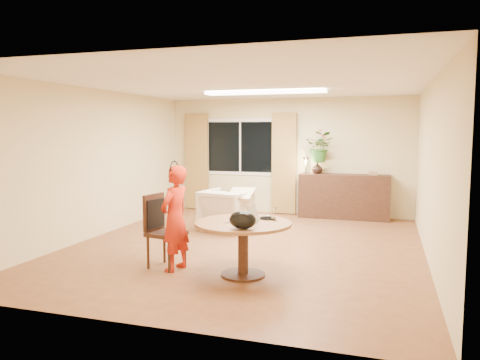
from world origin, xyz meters
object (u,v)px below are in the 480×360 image
at_px(dining_chair, 166,231).
at_px(sideboard, 344,196).
at_px(armchair, 227,210).
at_px(child, 175,218).
at_px(dining_table, 243,234).

bearing_deg(dining_chair, sideboard, 77.05).
bearing_deg(armchair, child, 103.94).
relative_size(child, armchair, 1.65).
xyz_separation_m(armchair, sideboard, (2.00, 1.90, 0.08)).
xyz_separation_m(dining_table, child, (-0.95, -0.03, 0.15)).
relative_size(armchair, sideboard, 0.45).
height_order(dining_chair, sideboard, dining_chair).
bearing_deg(dining_chair, dining_table, 9.19).
xyz_separation_m(child, sideboard, (1.83, 4.50, -0.23)).
bearing_deg(sideboard, dining_chair, -114.23).
bearing_deg(dining_chair, child, -10.58).
distance_m(dining_table, sideboard, 4.56).
distance_m(dining_chair, child, 0.27).
relative_size(dining_chair, sideboard, 0.53).
height_order(armchair, sideboard, sideboard).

